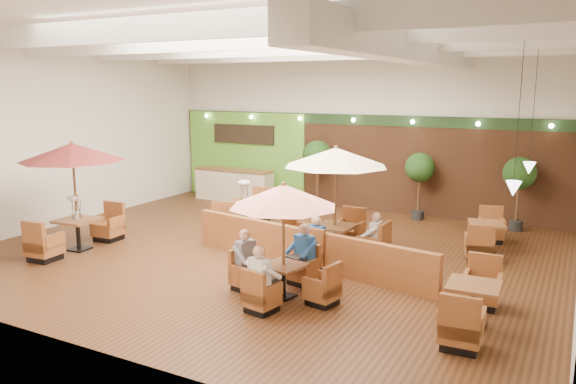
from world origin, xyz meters
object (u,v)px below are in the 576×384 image
Objects in this scene: table_0 at (73,168)px; diner_2 at (247,254)px; table_4 at (472,306)px; table_1 at (283,218)px; topiary_2 at (519,176)px; table_5 at (486,237)px; topiary_1 at (420,170)px; diner_1 at (303,249)px; diner_3 at (317,236)px; diner_4 at (374,232)px; booth_divider at (304,248)px; topiary_0 at (317,158)px; service_counter at (234,185)px; table_3 at (245,210)px; table_2 at (335,182)px; diner_0 at (261,272)px.

diner_2 is (5.38, -0.42, -1.36)m from table_0.
table_1 is at bearing -177.24° from table_4.
topiary_2 is 9.00m from diner_2.
topiary_1 is at bearing 118.22° from table_5.
diner_1 is at bearing -139.71° from table_5.
diner_3 reaches higher than diner_4.
booth_divider is 8.59× the size of diner_4.
topiary_0 reaches higher than table_4.
table_4 is at bearing -68.24° from topiary_1.
service_counter is 9.56m from table_5.
table_0 is at bearing -113.97° from topiary_0.
diner_3 reaches higher than booth_divider.
diner_4 is at bearing -118.64° from topiary_2.
topiary_1 is 0.98× the size of topiary_2.
table_1 is at bearing -72.27° from table_3.
booth_divider is at bearing -45.09° from service_counter.
table_0 is at bearing -77.14° from diner_2.
topiary_1 is at bearing 109.10° from table_4.
table_2 is 4.21m from table_5.
table_2 is 3.36× the size of diner_2.
topiary_0 is at bearing 127.35° from diner_0.
diner_2 is at bearing -169.60° from table_1.
diner_2 is 3.42m from diner_4.
table_2 reaches higher than diner_2.
diner_1 is (6.22, -6.79, 0.20)m from service_counter.
diner_1 is 2.28m from diner_4.
table_4 is 10.03m from topiary_0.
diner_3 is (-3.67, -5.87, -0.86)m from topiary_2.
table_3 is at bearing -52.01° from service_counter.
table_2 reaches higher than topiary_1.
table_1 is 8.37m from topiary_0.
table_1 is 2.86× the size of diner_2.
table_0 reaches higher than table_3.
diner_1 is (3.77, -3.66, 0.28)m from table_3.
topiary_1 is at bearing -0.36° from diner_4.
topiary_1 is at bearing 88.73° from diner_3.
diner_0 is at bearing -80.04° from diner_3.
table_2 is 3.47× the size of diner_3.
diner_1 is at bearing -55.55° from booth_divider.
table_0 is (-5.78, -1.45, 1.67)m from booth_divider.
booth_divider is 4.85m from table_5.
topiary_0 is at bearing 128.36° from table_4.
diner_2 reaches higher than diner_3.
table_3 is at bearing -155.35° from topiary_2.
booth_divider is 2.36× the size of table_0.
table_1 is at bearing -113.97° from topiary_2.
service_counter is 1.39× the size of topiary_2.
table_3 is 8.46m from table_4.
diner_0 is 1.08× the size of diner_4.
table_2 is 5.59m from topiary_0.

